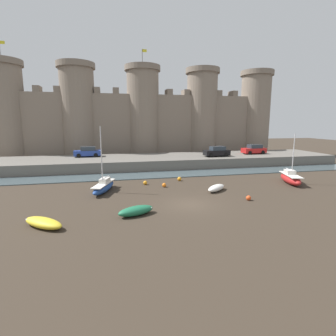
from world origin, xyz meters
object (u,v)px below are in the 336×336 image
(rowboat_near_channel_left, at_px, (216,188))
(car_quay_centre_west, at_px, (88,152))
(mooring_buoy_near_shore, at_px, (164,185))
(mooring_buoy_near_channel, at_px, (249,198))
(car_quay_west, at_px, (217,152))
(mooring_buoy_off_centre, at_px, (179,179))
(mooring_buoy_mid_mud, at_px, (145,183))
(sailboat_foreground_left, at_px, (104,186))
(rowboat_foreground_centre, at_px, (136,211))
(rowboat_foreground_right, at_px, (43,223))
(car_quay_east, at_px, (254,149))
(sailboat_near_channel_right, at_px, (290,178))

(rowboat_near_channel_left, height_order, car_quay_centre_west, car_quay_centre_west)
(mooring_buoy_near_shore, xyz_separation_m, car_quay_centre_west, (-9.16, 15.97, 2.11))
(mooring_buoy_near_channel, height_order, car_quay_west, car_quay_west)
(mooring_buoy_off_centre, relative_size, car_quay_centre_west, 0.12)
(mooring_buoy_mid_mud, distance_m, car_quay_west, 16.82)
(mooring_buoy_near_channel, bearing_deg, mooring_buoy_mid_mud, 136.39)
(rowboat_near_channel_left, bearing_deg, sailboat_foreground_left, 168.50)
(sailboat_foreground_left, height_order, mooring_buoy_mid_mud, sailboat_foreground_left)
(rowboat_near_channel_left, xyz_separation_m, mooring_buoy_off_centre, (-2.48, 5.43, -0.10))
(rowboat_foreground_centre, distance_m, rowboat_foreground_right, 6.45)
(mooring_buoy_mid_mud, height_order, car_quay_east, car_quay_east)
(sailboat_foreground_left, distance_m, sailboat_near_channel_right, 21.10)
(mooring_buoy_near_shore, relative_size, car_quay_east, 0.11)
(mooring_buoy_near_channel, relative_size, car_quay_east, 0.11)
(mooring_buoy_near_shore, distance_m, car_quay_centre_west, 18.53)
(mooring_buoy_off_centre, bearing_deg, mooring_buoy_mid_mud, -165.66)
(mooring_buoy_off_centre, xyz_separation_m, car_quay_east, (16.38, 11.08, 2.09))
(mooring_buoy_off_centre, distance_m, mooring_buoy_mid_mud, 4.46)
(rowboat_foreground_right, height_order, car_quay_centre_west, car_quay_centre_west)
(car_quay_centre_west, bearing_deg, mooring_buoy_near_shore, -60.15)
(mooring_buoy_mid_mud, xyz_separation_m, mooring_buoy_near_shore, (1.89, -1.53, -0.00))
(rowboat_near_channel_left, bearing_deg, mooring_buoy_off_centre, 114.56)
(sailboat_foreground_left, relative_size, mooring_buoy_near_channel, 14.65)
(rowboat_foreground_right, relative_size, mooring_buoy_off_centre, 6.71)
(rowboat_foreground_centre, bearing_deg, car_quay_east, 43.89)
(rowboat_foreground_centre, distance_m, car_quay_east, 31.54)
(rowboat_near_channel_left, height_order, mooring_buoy_off_centre, rowboat_near_channel_left)
(sailboat_foreground_left, relative_size, mooring_buoy_off_centre, 13.54)
(rowboat_near_channel_left, xyz_separation_m, car_quay_west, (6.24, 14.74, 1.99))
(sailboat_foreground_left, bearing_deg, rowboat_foreground_centre, -71.57)
(mooring_buoy_near_channel, distance_m, mooring_buoy_mid_mud, 11.60)
(mooring_buoy_near_shore, bearing_deg, sailboat_near_channel_right, -5.57)
(mooring_buoy_near_channel, xyz_separation_m, mooring_buoy_off_centre, (-4.08, 9.11, 0.02))
(sailboat_near_channel_right, height_order, mooring_buoy_mid_mud, sailboat_near_channel_right)
(rowboat_foreground_right, bearing_deg, car_quay_east, 38.13)
(mooring_buoy_mid_mud, height_order, mooring_buoy_near_shore, mooring_buoy_mid_mud)
(mooring_buoy_off_centre, height_order, car_quay_west, car_quay_west)
(rowboat_foreground_right, relative_size, car_quay_east, 0.79)
(mooring_buoy_off_centre, distance_m, mooring_buoy_near_shore, 3.59)
(sailboat_foreground_left, xyz_separation_m, car_quay_west, (17.57, 12.44, 1.78))
(sailboat_near_channel_right, bearing_deg, sailboat_foreground_left, 177.44)
(mooring_buoy_near_channel, height_order, mooring_buoy_off_centre, mooring_buoy_off_centre)
(rowboat_near_channel_left, bearing_deg, car_quay_west, 67.04)
(mooring_buoy_mid_mud, bearing_deg, mooring_buoy_off_centre, 14.34)
(sailboat_foreground_left, xyz_separation_m, car_quay_centre_west, (-2.75, 16.45, 1.78))
(rowboat_foreground_centre, xyz_separation_m, car_quay_west, (15.03, 20.06, 1.97))
(rowboat_near_channel_left, relative_size, rowboat_foreground_right, 0.86)
(mooring_buoy_off_centre, bearing_deg, car_quay_west, 46.86)
(rowboat_near_channel_left, bearing_deg, car_quay_centre_west, 126.89)
(car_quay_centre_west, bearing_deg, sailboat_foreground_left, -80.51)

